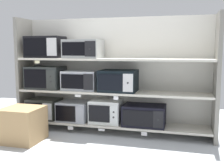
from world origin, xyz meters
TOP-DOWN VIEW (x-y plane):
  - ground at (0.00, -1.00)m, footprint 6.72×6.00m
  - back_panel at (0.00, 0.23)m, footprint 2.92×0.04m
  - upright_left at (-1.39, 0.00)m, footprint 0.05×0.43m
  - upright_right at (1.39, 0.00)m, footprint 0.05×0.43m
  - shelf_0 at (0.00, 0.00)m, footprint 2.72×0.43m
  - microwave_0 at (-1.07, -0.00)m, footprint 0.45×0.39m
  - microwave_1 at (-0.58, -0.00)m, footprint 0.45×0.40m
  - microwave_2 at (-0.09, -0.00)m, footprint 0.44×0.35m
  - microwave_3 at (0.47, -0.00)m, footprint 0.58×0.41m
  - price_tag_0 at (-1.07, -0.22)m, footprint 0.08×0.00m
  - price_tag_1 at (-0.55, -0.22)m, footprint 0.08×0.00m
  - price_tag_2 at (-0.09, -0.22)m, footprint 0.09×0.00m
  - price_tag_3 at (0.50, -0.22)m, footprint 0.08×0.00m
  - shelf_1 at (0.00, 0.00)m, footprint 2.72×0.43m
  - microwave_4 at (-1.04, -0.00)m, footprint 0.53×0.40m
  - microwave_5 at (-0.47, -0.00)m, footprint 0.51×0.35m
  - microwave_6 at (0.10, -0.00)m, footprint 0.51×0.43m
  - price_tag_4 at (-0.43, -0.22)m, footprint 0.09×0.00m
  - price_tag_5 at (0.11, -0.22)m, footprint 0.06×0.00m
  - shelf_2 at (0.00, 0.00)m, footprint 2.72×0.43m
  - microwave_7 at (-1.03, -0.00)m, footprint 0.55×0.34m
  - microwave_8 at (-0.42, -0.00)m, footprint 0.52×0.42m
  - price_tag_6 at (-1.05, -0.22)m, footprint 0.08×0.00m
  - shipping_carton at (-1.02, -0.67)m, footprint 0.48×0.48m

SIDE VIEW (x-z plane):
  - ground at x=0.00m, z-range -0.02..0.00m
  - price_tag_1 at x=-0.55m, z-range 0.06..0.10m
  - price_tag_3 at x=0.50m, z-range 0.06..0.10m
  - price_tag_0 at x=-1.07m, z-range 0.07..0.10m
  - price_tag_2 at x=-0.09m, z-range 0.07..0.10m
  - shelf_0 at x=0.00m, z-range 0.11..0.14m
  - shipping_carton at x=-1.02m, z-range 0.00..0.45m
  - microwave_1 at x=-0.58m, z-range 0.14..0.42m
  - microwave_3 at x=0.47m, z-range 0.14..0.42m
  - microwave_0 at x=-1.07m, z-range 0.14..0.44m
  - microwave_2 at x=-0.09m, z-range 0.14..0.47m
  - price_tag_5 at x=0.11m, z-range 0.52..0.57m
  - price_tag_4 at x=-0.43m, z-range 0.54..0.57m
  - shelf_1 at x=0.00m, z-range 0.57..0.60m
  - microwave_5 at x=-0.47m, z-range 0.60..0.88m
  - microwave_6 at x=0.10m, z-range 0.60..0.90m
  - microwave_4 at x=-1.04m, z-range 0.60..0.94m
  - back_panel at x=0.00m, z-range 0.00..1.65m
  - upright_left at x=-1.39m, z-range 0.00..1.65m
  - upright_right at x=1.39m, z-range 0.00..1.65m
  - price_tag_6 at x=-1.05m, z-range 0.99..1.03m
  - shelf_2 at x=0.00m, z-range 1.04..1.07m
  - microwave_8 at x=-0.42m, z-range 1.07..1.33m
  - microwave_7 at x=-1.03m, z-range 1.07..1.38m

